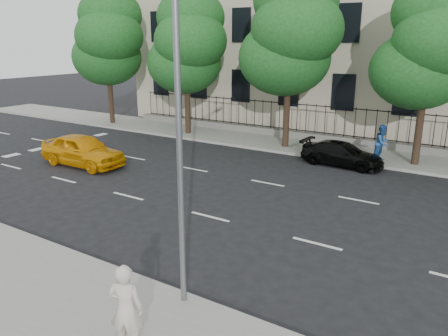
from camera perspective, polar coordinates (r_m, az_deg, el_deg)
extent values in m
plane|color=black|center=(13.86, -7.70, -9.73)|extent=(120.00, 120.00, 0.00)
cube|color=gray|center=(11.48, -21.12, -16.33)|extent=(60.00, 4.00, 0.15)
cube|color=gray|center=(25.52, 12.83, 2.42)|extent=(60.00, 4.00, 0.15)
cube|color=slate|center=(27.03, 14.10, 3.71)|extent=(30.00, 0.50, 0.40)
cube|color=black|center=(26.97, 14.14, 4.33)|extent=(28.80, 0.05, 0.05)
cube|color=black|center=(26.69, 14.38, 7.69)|extent=(28.80, 0.05, 0.05)
cylinder|color=slate|center=(9.29, -5.87, 4.38)|extent=(0.14, 0.14, 8.00)
cylinder|color=#382619|center=(33.37, -14.53, 8.43)|extent=(0.36, 0.36, 3.15)
ellipsoid|color=#184818|center=(33.61, -15.03, 13.83)|extent=(4.94, 4.94, 4.06)
ellipsoid|color=#184818|center=(32.59, -14.76, 16.30)|extent=(4.68, 4.68, 3.85)
ellipsoid|color=#184818|center=(33.33, -14.66, 18.77)|extent=(4.42, 4.42, 3.64)
cylinder|color=#382619|center=(28.73, -4.77, 7.50)|extent=(0.36, 0.36, 2.97)
ellipsoid|color=#184818|center=(28.90, -5.20, 13.50)|extent=(4.75, 4.75, 3.90)
ellipsoid|color=#184818|center=(27.93, -4.40, 16.24)|extent=(4.50, 4.50, 3.70)
ellipsoid|color=#184818|center=(28.68, -4.38, 18.99)|extent=(4.25, 4.25, 3.50)
cylinder|color=#382619|center=(25.16, 8.15, 6.52)|extent=(0.36, 0.36, 3.32)
ellipsoid|color=#184818|center=(25.25, 7.90, 14.06)|extent=(5.13, 5.13, 4.21)
ellipsoid|color=#184818|center=(24.42, 9.53, 17.41)|extent=(4.86, 4.86, 4.00)
ellipsoid|color=#184818|center=(25.20, 9.38, 20.76)|extent=(4.59, 4.59, 3.78)
cylinder|color=#382619|center=(23.26, 24.05, 4.14)|extent=(0.36, 0.36, 3.08)
ellipsoid|color=#184818|center=(23.24, 24.05, 11.59)|extent=(4.56, 4.56, 3.74)
ellipsoid|color=#184818|center=(22.58, 26.56, 14.56)|extent=(4.32, 4.32, 3.55)
ellipsoid|color=#184818|center=(23.26, 26.15, 17.90)|extent=(4.08, 4.08, 3.36)
imported|color=orange|center=(22.83, -17.99, 2.23)|extent=(4.66, 1.93, 1.58)
imported|color=black|center=(22.53, 15.16, 1.78)|extent=(4.18, 1.88, 1.19)
imported|color=beige|center=(9.03, -12.69, -17.53)|extent=(0.81, 0.69, 1.89)
imported|color=#224C8E|center=(23.36, 19.97, 3.09)|extent=(0.97, 1.09, 1.86)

